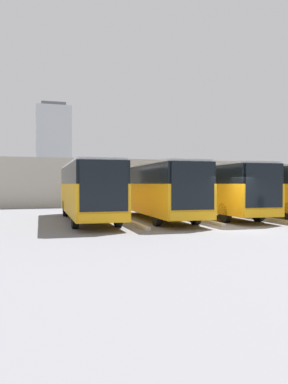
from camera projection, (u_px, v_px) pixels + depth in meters
ground_plane at (230, 228)px, 18.42m from camera, size 600.00×600.00×0.00m
bus_0 at (270, 188)px, 25.35m from camera, size 2.75×11.51×3.33m
curb_divider_0 at (259, 217)px, 23.16m from camera, size 0.44×7.00×0.15m
bus_1 at (214, 189)px, 24.36m from camera, size 2.75×11.51×3.33m
curb_divider_1 at (196, 219)px, 22.17m from camera, size 0.44×7.00×0.15m
bus_2 at (156, 189)px, 22.72m from camera, size 2.75×11.51×3.33m
curb_divider_2 at (131, 222)px, 20.53m from camera, size 0.44×7.00×0.15m
bus_3 at (88, 189)px, 21.64m from camera, size 2.75×11.51×3.33m
station_building at (121, 182)px, 40.07m from camera, size 33.17×11.72×4.53m
office_tower at (53, 147)px, 235.54m from camera, size 20.95×20.95×52.54m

